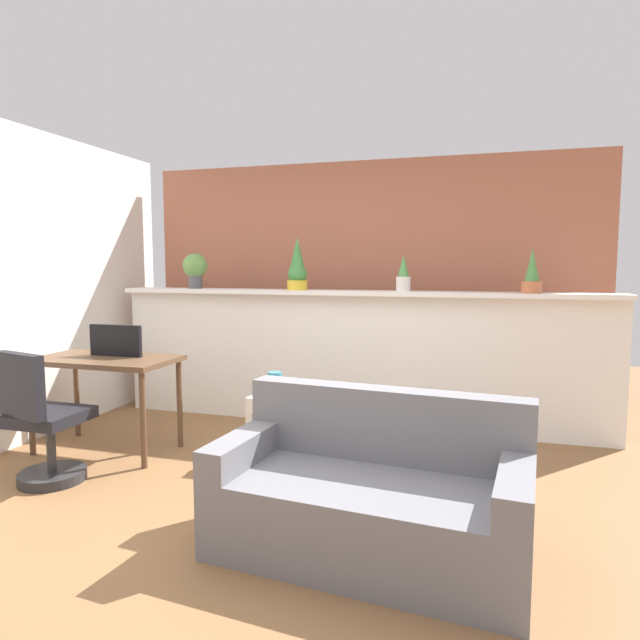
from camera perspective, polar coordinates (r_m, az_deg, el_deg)
ground_plane at (r=3.40m, az=-4.90°, el=-19.90°), size 12.00×12.00×0.00m
divider_wall at (r=5.06m, az=3.32°, el=-4.18°), size 4.54×0.16×1.20m
plant_shelf at (r=4.95m, az=3.26°, el=2.84°), size 4.54×0.30×0.04m
brick_wall_behind at (r=5.57m, az=4.76°, el=3.44°), size 4.54×0.10×2.50m
potted_plant_0 at (r=5.53m, az=-12.86°, el=5.30°), size 0.24×0.24×0.34m
potted_plant_1 at (r=5.07m, az=-2.38°, el=5.48°), size 0.19×0.19×0.49m
potted_plant_2 at (r=4.84m, az=8.67°, el=4.65°), size 0.12×0.12×0.33m
potted_plant_3 at (r=4.79m, az=21.20°, el=4.45°), size 0.16×0.16×0.36m
desk at (r=4.63m, az=-21.44°, el=-4.68°), size 1.10×0.60×0.75m
tv_monitor at (r=4.64m, az=-20.50°, el=-2.01°), size 0.46×0.04×0.25m
office_chair at (r=4.17m, az=-26.96°, el=-9.95°), size 0.49×0.49×0.91m
side_cube_shelf at (r=4.25m, az=-4.15°, el=-10.97°), size 0.40×0.41×0.50m
vase_on_shelf at (r=4.22m, az=-4.72°, el=-6.47°), size 0.11×0.11×0.16m
couch at (r=2.96m, az=5.32°, el=-17.93°), size 1.63×0.91×0.80m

